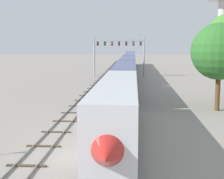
# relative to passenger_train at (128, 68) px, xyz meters

# --- Properties ---
(ground_plane) EXTENTS (400.00, 400.00, 0.00)m
(ground_plane) POSITION_rel_passenger_train_xyz_m (-2.00, -46.87, -2.61)
(ground_plane) COLOR gray
(track_main) EXTENTS (2.60, 200.00, 0.16)m
(track_main) POSITION_rel_passenger_train_xyz_m (0.00, 13.13, -2.54)
(track_main) COLOR slate
(track_main) RESTS_ON ground
(track_near) EXTENTS (2.60, 160.00, 0.16)m
(track_near) POSITION_rel_passenger_train_xyz_m (-5.50, -6.87, -2.54)
(track_near) COLOR slate
(track_near) RESTS_ON ground
(passenger_train) EXTENTS (3.04, 106.37, 4.80)m
(passenger_train) POSITION_rel_passenger_train_xyz_m (0.00, 0.00, 0.00)
(passenger_train) COLOR silver
(passenger_train) RESTS_ON ground
(signal_gantry) EXTENTS (12.10, 0.49, 8.91)m
(signal_gantry) POSITION_rel_passenger_train_xyz_m (-2.25, 7.56, 3.96)
(signal_gantry) COLOR #999BA0
(signal_gantry) RESTS_ON ground
(trackside_tree_left) EXTENTS (6.47, 6.47, 10.06)m
(trackside_tree_left) POSITION_rel_passenger_train_xyz_m (10.88, -30.28, 4.19)
(trackside_tree_left) COLOR brown
(trackside_tree_left) RESTS_ON ground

